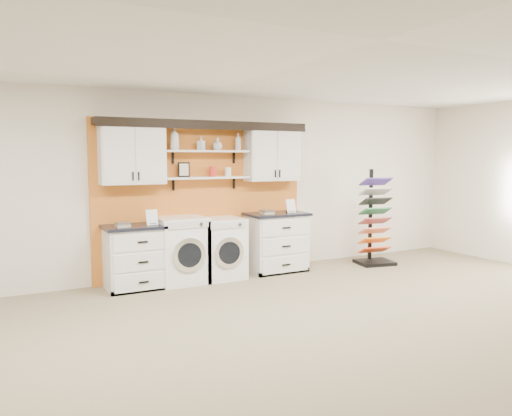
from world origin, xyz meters
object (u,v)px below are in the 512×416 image
base_cabinet_left (137,257)px  sample_rack (374,234)px  dryer (220,248)px  washer (181,250)px  base_cabinet_right (276,242)px

base_cabinet_left → sample_rack: 4.04m
base_cabinet_left → sample_rack: sample_rack is taller
dryer → base_cabinet_left: bearing=179.8°
washer → dryer: size_ratio=1.05×
washer → base_cabinet_right: bearing=0.1°
base_cabinet_right → dryer: (-0.99, -0.00, -0.01)m
base_cabinet_left → base_cabinet_right: (2.26, -0.00, 0.03)m
dryer → base_cabinet_right: bearing=0.2°
washer → sample_rack: bearing=-5.4°
dryer → sample_rack: bearing=-6.6°
base_cabinet_right → sample_rack: size_ratio=0.59×
base_cabinet_right → washer: bearing=-179.9°
washer → sample_rack: sample_rack is taller
base_cabinet_left → dryer: (1.27, -0.00, 0.01)m
dryer → sample_rack: 2.78m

